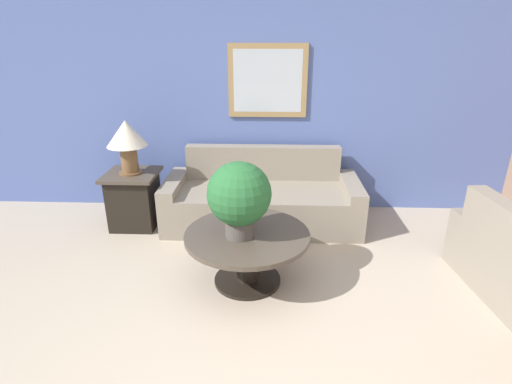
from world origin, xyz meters
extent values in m
cube|color=#5166A8|center=(0.00, 2.80, 1.30)|extent=(7.70, 0.06, 2.60)
cube|color=#997A4C|center=(-0.01, 2.76, 1.52)|extent=(0.88, 0.03, 0.80)
cube|color=#B2BCC6|center=(-0.01, 2.75, 1.52)|extent=(0.76, 0.01, 0.68)
cube|color=gray|center=(-0.06, 2.25, 0.21)|extent=(1.78, 0.87, 0.43)
cube|color=gray|center=(-0.06, 2.61, 0.62)|extent=(1.78, 0.16, 0.39)
cube|color=gray|center=(-1.04, 2.25, 0.26)|extent=(0.18, 0.87, 0.53)
cube|color=gray|center=(0.92, 2.25, 0.26)|extent=(0.18, 0.87, 0.53)
cube|color=gray|center=(1.84, 1.04, 0.62)|extent=(0.23, 0.76, 0.39)
cube|color=gray|center=(2.18, 1.54, 0.26)|extent=(0.96, 0.27, 0.53)
cylinder|color=black|center=(-0.15, 1.12, 0.01)|extent=(0.58, 0.58, 0.03)
cylinder|color=black|center=(-0.15, 1.12, 0.23)|extent=(0.19, 0.19, 0.40)
cylinder|color=#473D33|center=(-0.15, 1.12, 0.45)|extent=(1.05, 1.05, 0.04)
cube|color=black|center=(-1.47, 2.18, 0.29)|extent=(0.47, 0.47, 0.58)
cube|color=#473D33|center=(-1.47, 2.18, 0.60)|extent=(0.56, 0.56, 0.03)
cylinder|color=brown|center=(-1.47, 2.18, 0.63)|extent=(0.25, 0.25, 0.02)
cylinder|color=brown|center=(-1.47, 2.18, 0.78)|extent=(0.18, 0.18, 0.28)
cone|color=beige|center=(-1.47, 2.18, 1.06)|extent=(0.42, 0.42, 0.27)
cylinder|color=#4C4742|center=(-0.21, 1.07, 0.56)|extent=(0.24, 0.24, 0.18)
sphere|color=#235B2D|center=(-0.21, 1.07, 0.84)|extent=(0.52, 0.52, 0.52)
camera|label=1|loc=(0.04, -1.84, 2.03)|focal=28.00mm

